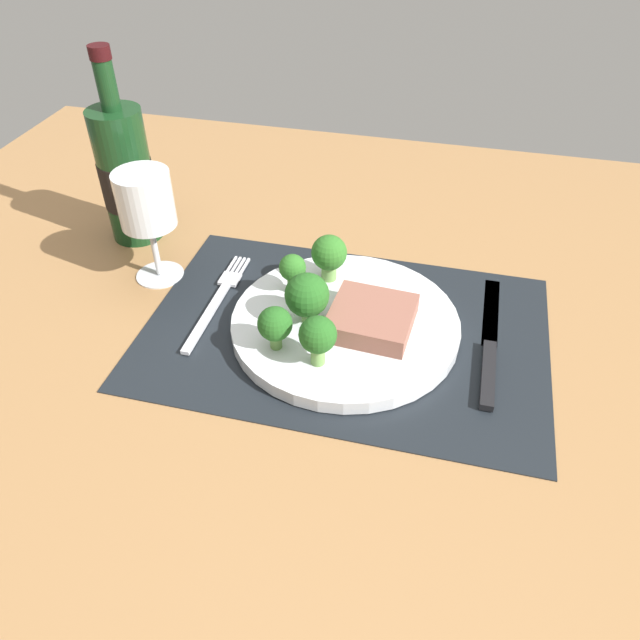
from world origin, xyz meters
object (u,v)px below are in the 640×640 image
fork (217,300)px  wine_glass (146,206)px  plate (345,324)px  knife (490,347)px  wine_bottle (126,175)px  steak (371,318)px

fork → wine_glass: 13.92cm
plate → knife: 16.35cm
fork → wine_bottle: bearing=146.3°
steak → wine_glass: (-28.72, 5.65, 7.06)cm
wine_bottle → knife: bearing=-14.9°
plate → steak: steak is taller
wine_bottle → wine_glass: wine_bottle is taller
wine_glass → plate: bearing=-11.3°
knife → wine_bottle: wine_bottle is taller
wine_bottle → fork: bearing=-36.3°
wine_bottle → wine_glass: 11.20cm
plate → fork: plate is taller
steak → wine_glass: 30.11cm
wine_bottle → plate: bearing=-22.5°
plate → steak: size_ratio=2.89×
steak → fork: (-19.32, 1.95, -2.52)cm
steak → wine_glass: size_ratio=0.62×
steak → fork: size_ratio=0.47×
fork → wine_glass: size_ratio=1.33×
wine_bottle → steak: bearing=-21.5°
steak → wine_bottle: size_ratio=0.35×
knife → wine_bottle: (-49.24, 13.09, 8.65)cm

